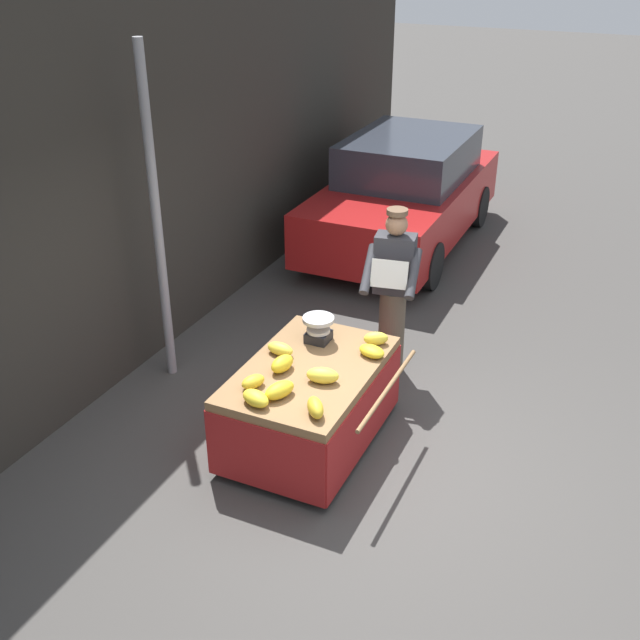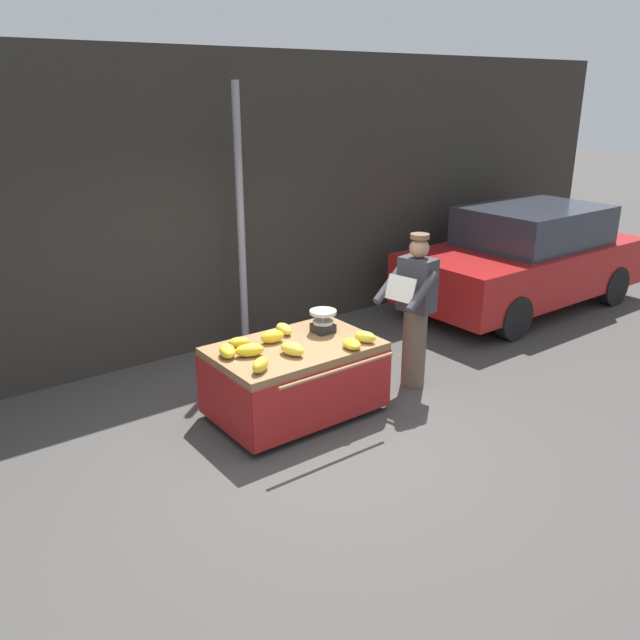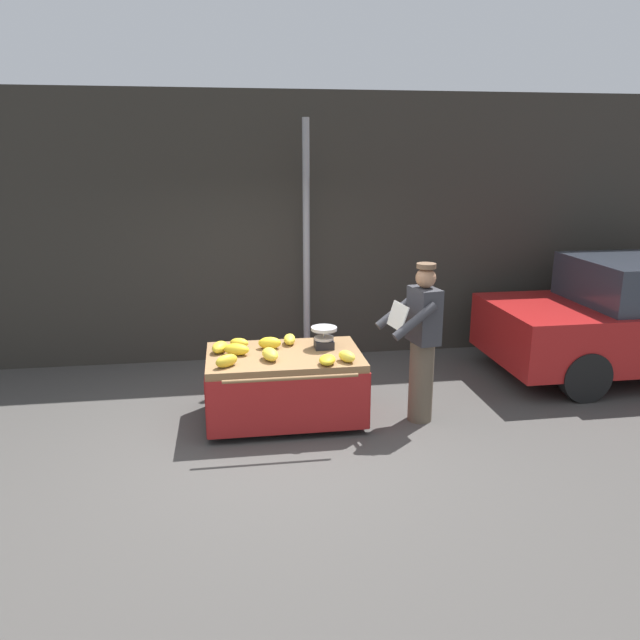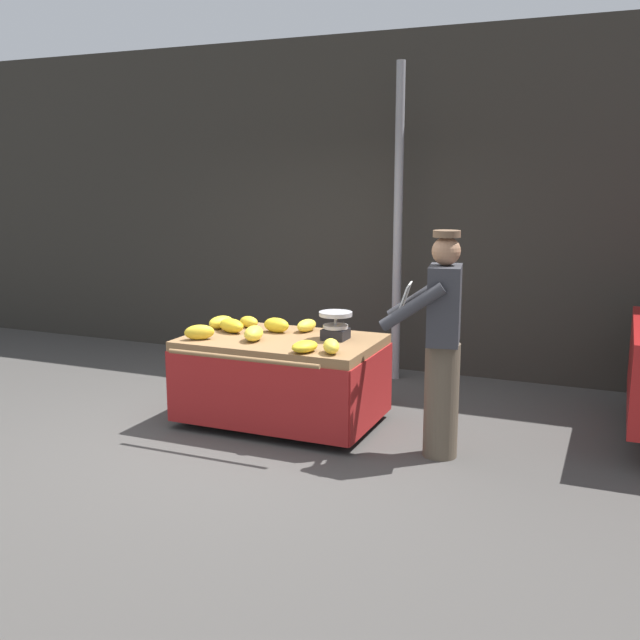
{
  "view_description": "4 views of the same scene",
  "coord_description": "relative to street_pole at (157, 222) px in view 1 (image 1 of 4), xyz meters",
  "views": [
    {
      "loc": [
        -4.73,
        -1.81,
        4.06
      ],
      "look_at": [
        0.64,
        0.66,
        0.95
      ],
      "focal_mm": 42.74,
      "sensor_mm": 36.0,
      "label": 1
    },
    {
      "loc": [
        -3.19,
        -4.35,
        3.14
      ],
      "look_at": [
        0.48,
        0.54,
        0.95
      ],
      "focal_mm": 36.57,
      "sensor_mm": 36.0,
      "label": 2
    },
    {
      "loc": [
        -0.37,
        -5.58,
        2.8
      ],
      "look_at": [
        0.57,
        0.63,
        1.08
      ],
      "focal_mm": 34.44,
      "sensor_mm": 36.0,
      "label": 3
    },
    {
      "loc": [
        2.83,
        -4.9,
        2.08
      ],
      "look_at": [
        0.51,
        0.58,
        0.93
      ],
      "focal_mm": 41.04,
      "sensor_mm": 36.0,
      "label": 4
    }
  ],
  "objects": [
    {
      "name": "vendor_person",
      "position": [
        0.95,
        -1.99,
        -0.73
      ],
      "size": [
        0.63,
        0.58,
        1.71
      ],
      "color": "brown",
      "rests_on": "ground"
    },
    {
      "name": "banana_cart",
      "position": [
        -0.47,
        -1.77,
        -1.06
      ],
      "size": [
        1.64,
        1.25,
        0.75
      ],
      "color": "olive",
      "rests_on": "ground"
    },
    {
      "name": "back_wall",
      "position": [
        -0.64,
        0.49,
        0.18
      ],
      "size": [
        16.0,
        0.24,
        3.58
      ],
      "primitive_type": "cube",
      "color": "#2D2B26",
      "rests_on": "ground"
    },
    {
      "name": "street_pole",
      "position": [
        0.0,
        0.0,
        0.0
      ],
      "size": [
        0.09,
        0.09,
        3.22
      ],
      "primitive_type": "cylinder",
      "color": "gray",
      "rests_on": "ground"
    },
    {
      "name": "ground_plane",
      "position": [
        -0.64,
        -2.31,
        -1.61
      ],
      "size": [
        60.0,
        60.0,
        0.0
      ],
      "primitive_type": "plane",
      "color": "#423F3D"
    },
    {
      "name": "banana_bunch_7",
      "position": [
        -0.07,
        -2.17,
        -0.81
      ],
      "size": [
        0.23,
        0.28,
        0.09
      ],
      "primitive_type": "ellipsoid",
      "rotation": [
        0.0,
        0.0,
        2.83
      ],
      "color": "gold",
      "rests_on": "banana_cart"
    },
    {
      "name": "banana_bunch_4",
      "position": [
        -0.93,
        -1.49,
        -0.8
      ],
      "size": [
        0.24,
        0.2,
        0.1
      ],
      "primitive_type": "ellipsoid",
      "rotation": [
        0.0,
        0.0,
        1.16
      ],
      "color": "gold",
      "rests_on": "banana_cart"
    },
    {
      "name": "banana_bunch_1",
      "position": [
        -0.38,
        -1.45,
        -0.8
      ],
      "size": [
        0.15,
        0.26,
        0.11
      ],
      "primitive_type": "ellipsoid",
      "rotation": [
        0.0,
        0.0,
        3.03
      ],
      "color": "yellow",
      "rests_on": "banana_cart"
    },
    {
      "name": "banana_bunch_8",
      "position": [
        -0.63,
        -1.96,
        -0.79
      ],
      "size": [
        0.21,
        0.29,
        0.13
      ],
      "primitive_type": "ellipsoid",
      "rotation": [
        0.0,
        0.0,
        0.24
      ],
      "color": "yellow",
      "rests_on": "banana_cart"
    },
    {
      "name": "banana_bunch_6",
      "position": [
        -1.07,
        -2.1,
        -0.79
      ],
      "size": [
        0.27,
        0.24,
        0.13
      ],
      "primitive_type": "ellipsoid",
      "rotation": [
        0.0,
        0.0,
        2.21
      ],
      "color": "gold",
      "rests_on": "banana_cart"
    },
    {
      "name": "weighing_scale",
      "position": [
        -0.03,
        -1.65,
        -0.74
      ],
      "size": [
        0.28,
        0.28,
        0.23
      ],
      "color": "black",
      "rests_on": "banana_cart"
    },
    {
      "name": "banana_bunch_3",
      "position": [
        0.13,
        -2.13,
        -0.8
      ],
      "size": [
        0.21,
        0.25,
        0.12
      ],
      "primitive_type": "ellipsoid",
      "rotation": [
        0.0,
        0.0,
        0.49
      ],
      "color": "yellow",
      "rests_on": "banana_cart"
    },
    {
      "name": "banana_bunch_0",
      "position": [
        -1.14,
        -1.63,
        -0.8
      ],
      "size": [
        0.22,
        0.29,
        0.12
      ],
      "primitive_type": "ellipsoid",
      "rotation": [
        0.0,
        0.0,
        2.8
      ],
      "color": "yellow",
      "rests_on": "banana_cart"
    },
    {
      "name": "banana_bunch_5",
      "position": [
        -0.97,
        -1.75,
        -0.79
      ],
      "size": [
        0.31,
        0.24,
        0.12
      ],
      "primitive_type": "ellipsoid",
      "rotation": [
        0.0,
        0.0,
        1.21
      ],
      "color": "gold",
      "rests_on": "banana_cart"
    },
    {
      "name": "parked_car",
      "position": [
        4.26,
        -0.98,
        -0.86
      ],
      "size": [
        3.91,
        1.76,
        1.51
      ],
      "color": "#A51919",
      "rests_on": "ground"
    },
    {
      "name": "banana_bunch_2",
      "position": [
        -0.61,
        -1.59,
        -0.79
      ],
      "size": [
        0.26,
        0.17,
        0.13
      ],
      "primitive_type": "ellipsoid",
      "rotation": [
        0.0,
        0.0,
        1.42
      ],
      "color": "gold",
      "rests_on": "banana_cart"
    }
  ]
}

